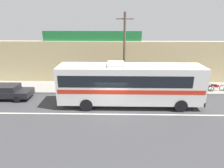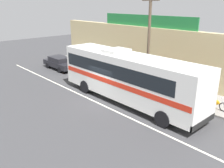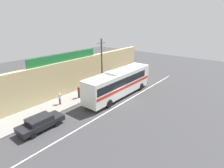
% 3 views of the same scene
% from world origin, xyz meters
% --- Properties ---
extents(ground_plane, '(70.00, 70.00, 0.00)m').
position_xyz_m(ground_plane, '(0.00, 0.00, 0.00)').
color(ground_plane, '#3A3A3D').
extents(sidewalk_slab, '(30.00, 3.60, 0.14)m').
position_xyz_m(sidewalk_slab, '(0.00, 5.20, 0.07)').
color(sidewalk_slab, gray).
rests_on(sidewalk_slab, ground_plane).
extents(storefront_facade, '(30.00, 0.70, 4.80)m').
position_xyz_m(storefront_facade, '(0.00, 7.35, 2.40)').
color(storefront_facade, tan).
rests_on(storefront_facade, ground_plane).
extents(storefront_billboard, '(11.03, 0.12, 1.10)m').
position_xyz_m(storefront_billboard, '(-2.32, 7.35, 5.35)').
color(storefront_billboard, '#1E7538').
rests_on(storefront_billboard, storefront_facade).
extents(road_center_stripe, '(30.00, 0.14, 0.01)m').
position_xyz_m(road_center_stripe, '(0.00, -0.80, 0.00)').
color(road_center_stripe, silver).
rests_on(road_center_stripe, ground_plane).
extents(intercity_bus, '(12.03, 2.69, 3.78)m').
position_xyz_m(intercity_bus, '(1.49, 0.99, 2.07)').
color(intercity_bus, white).
rests_on(intercity_bus, ground_plane).
extents(parked_car, '(4.51, 1.83, 1.37)m').
position_xyz_m(parked_car, '(-9.86, 2.07, 0.74)').
color(parked_car, black).
rests_on(parked_car, ground_plane).
extents(utility_pole, '(1.60, 0.22, 7.64)m').
position_xyz_m(utility_pole, '(1.15, 3.70, 4.10)').
color(utility_pole, brown).
rests_on(utility_pole, sidewalk_slab).
extents(motorcycle_purple, '(1.86, 0.56, 0.94)m').
position_xyz_m(motorcycle_purple, '(6.62, 4.30, 0.57)').
color(motorcycle_purple, black).
rests_on(motorcycle_purple, sidewalk_slab).
extents(motorcycle_orange, '(1.85, 0.56, 0.94)m').
position_xyz_m(motorcycle_orange, '(12.38, 4.24, 0.57)').
color(motorcycle_orange, black).
rests_on(motorcycle_orange, sidewalk_slab).
extents(motorcycle_red, '(1.93, 0.56, 0.94)m').
position_xyz_m(motorcycle_red, '(9.41, 4.06, 0.57)').
color(motorcycle_red, black).
rests_on(motorcycle_red, sidewalk_slab).
extents(motorcycle_green, '(1.94, 0.56, 0.94)m').
position_xyz_m(motorcycle_green, '(10.66, 4.32, 0.57)').
color(motorcycle_green, black).
rests_on(motorcycle_green, sidewalk_slab).
extents(pedestrian_by_curb, '(0.30, 0.48, 1.63)m').
position_xyz_m(pedestrian_by_curb, '(-2.51, 4.72, 1.09)').
color(pedestrian_by_curb, black).
rests_on(pedestrian_by_curb, sidewalk_slab).
extents(pedestrian_near_shop, '(0.30, 0.48, 1.62)m').
position_xyz_m(pedestrian_near_shop, '(2.67, 4.41, 1.08)').
color(pedestrian_near_shop, black).
rests_on(pedestrian_near_shop, sidewalk_slab).
extents(pedestrian_far_right, '(0.30, 0.48, 1.60)m').
position_xyz_m(pedestrian_far_right, '(-5.37, 5.06, 1.06)').
color(pedestrian_far_right, brown).
rests_on(pedestrian_far_right, sidewalk_slab).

